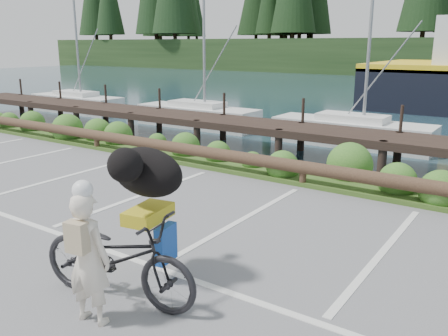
# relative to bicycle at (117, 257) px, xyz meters

# --- Properties ---
(ground) EXTENTS (72.00, 72.00, 0.00)m
(ground) POSITION_rel_bicycle_xyz_m (-0.22, 1.33, -0.59)
(ground) COLOR #5F5F62
(vegetation_strip) EXTENTS (34.00, 1.60, 0.10)m
(vegetation_strip) POSITION_rel_bicycle_xyz_m (-0.22, 6.63, -0.54)
(vegetation_strip) COLOR #3D5B21
(vegetation_strip) RESTS_ON ground
(log_rail) EXTENTS (32.00, 0.30, 0.60)m
(log_rail) POSITION_rel_bicycle_xyz_m (-0.22, 5.93, -0.59)
(log_rail) COLOR #443021
(log_rail) RESTS_ON ground
(bicycle) EXTENTS (2.36, 1.16, 1.19)m
(bicycle) POSITION_rel_bicycle_xyz_m (0.00, 0.00, 0.00)
(bicycle) COLOR black
(bicycle) RESTS_ON ground
(cyclist) EXTENTS (0.64, 0.48, 1.61)m
(cyclist) POSITION_rel_bicycle_xyz_m (0.09, -0.52, 0.21)
(cyclist) COLOR beige
(cyclist) RESTS_ON ground
(dog) EXTENTS (0.76, 1.24, 0.67)m
(dog) POSITION_rel_bicycle_xyz_m (-0.12, 0.72, 0.93)
(dog) COLOR black
(dog) RESTS_ON bicycle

